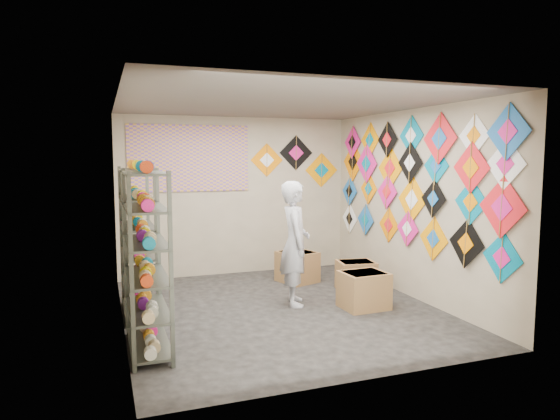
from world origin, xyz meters
name	(u,v)px	position (x,y,z in m)	size (l,w,h in m)	color
ground	(281,309)	(0.00, 0.00, 0.00)	(4.50, 4.50, 0.00)	black
room_walls	(281,186)	(0.00, 0.00, 1.64)	(4.50, 4.50, 4.50)	#B9A98D
shelf_rack_front	(147,261)	(-1.78, -0.85, 0.95)	(0.40, 1.10, 1.90)	#4C5147
shelf_rack_back	(138,241)	(-1.78, 0.45, 0.95)	(0.40, 1.10, 1.90)	#4C5147
string_spools	(141,242)	(-1.78, -0.20, 1.05)	(0.12, 2.36, 0.12)	#F51C8A
kite_wall_display	(412,182)	(1.98, -0.04, 1.67)	(0.06, 4.24, 2.01)	#00769A
back_wall_kites	(296,161)	(1.11, 2.24, 1.95)	(1.66, 0.02, 0.94)	#FF8400
poster	(190,158)	(-0.80, 2.23, 2.00)	(2.00, 0.01, 1.10)	#7B4EAA
shopkeeper	(295,243)	(0.27, 0.16, 0.85)	(0.55, 0.70, 1.70)	silver
carton_a	(364,290)	(1.07, -0.32, 0.24)	(0.59, 0.49, 0.49)	#9E7345
carton_b	(356,276)	(1.41, 0.52, 0.22)	(0.54, 0.44, 0.44)	#9E7345
carton_c	(297,267)	(0.76, 1.31, 0.25)	(0.51, 0.56, 0.49)	#9E7345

